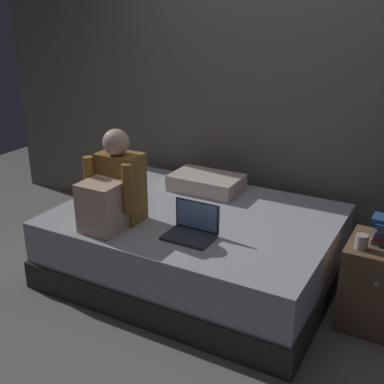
{
  "coord_description": "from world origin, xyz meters",
  "views": [
    {
      "loc": [
        1.35,
        -2.57,
        1.96
      ],
      "look_at": [
        -0.12,
        0.1,
        0.76
      ],
      "focal_mm": 45.91,
      "sensor_mm": 36.0,
      "label": 1
    }
  ],
  "objects_px": {
    "nightstand": "(380,285)",
    "laptop": "(192,228)",
    "pillow": "(206,183)",
    "bed": "(196,245)",
    "person_sitting": "(113,189)",
    "mug": "(362,242)"
  },
  "relations": [
    {
      "from": "laptop",
      "to": "person_sitting",
      "type": "bearing_deg",
      "value": -171.54
    },
    {
      "from": "nightstand",
      "to": "person_sitting",
      "type": "relative_size",
      "value": 0.86
    },
    {
      "from": "nightstand",
      "to": "laptop",
      "type": "bearing_deg",
      "value": -161.91
    },
    {
      "from": "mug",
      "to": "laptop",
      "type": "bearing_deg",
      "value": -165.92
    },
    {
      "from": "bed",
      "to": "pillow",
      "type": "bearing_deg",
      "value": 108.59
    },
    {
      "from": "nightstand",
      "to": "laptop",
      "type": "distance_m",
      "value": 1.24
    },
    {
      "from": "pillow",
      "to": "mug",
      "type": "bearing_deg",
      "value": -21.77
    },
    {
      "from": "pillow",
      "to": "mug",
      "type": "xyz_separation_m",
      "value": [
        1.32,
        -0.53,
        0.03
      ]
    },
    {
      "from": "person_sitting",
      "to": "bed",
      "type": "bearing_deg",
      "value": 45.24
    },
    {
      "from": "laptop",
      "to": "mug",
      "type": "height_order",
      "value": "laptop"
    },
    {
      "from": "pillow",
      "to": "bed",
      "type": "bearing_deg",
      "value": -71.41
    },
    {
      "from": "pillow",
      "to": "mug",
      "type": "distance_m",
      "value": 1.42
    },
    {
      "from": "laptop",
      "to": "mug",
      "type": "relative_size",
      "value": 3.56
    },
    {
      "from": "nightstand",
      "to": "person_sitting",
      "type": "height_order",
      "value": "person_sitting"
    },
    {
      "from": "laptop",
      "to": "mug",
      "type": "distance_m",
      "value": 1.05
    },
    {
      "from": "bed",
      "to": "nightstand",
      "type": "xyz_separation_m",
      "value": [
        1.3,
        0.04,
        0.03
      ]
    },
    {
      "from": "nightstand",
      "to": "laptop",
      "type": "height_order",
      "value": "laptop"
    },
    {
      "from": "nightstand",
      "to": "mug",
      "type": "xyz_separation_m",
      "value": [
        -0.13,
        -0.12,
        0.33
      ]
    },
    {
      "from": "bed",
      "to": "laptop",
      "type": "height_order",
      "value": "laptop"
    },
    {
      "from": "laptop",
      "to": "pillow",
      "type": "xyz_separation_m",
      "value": [
        -0.3,
        0.78,
        0.01
      ]
    },
    {
      "from": "bed",
      "to": "mug",
      "type": "xyz_separation_m",
      "value": [
        1.17,
        -0.08,
        0.35
      ]
    },
    {
      "from": "nightstand",
      "to": "mug",
      "type": "distance_m",
      "value": 0.37
    }
  ]
}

